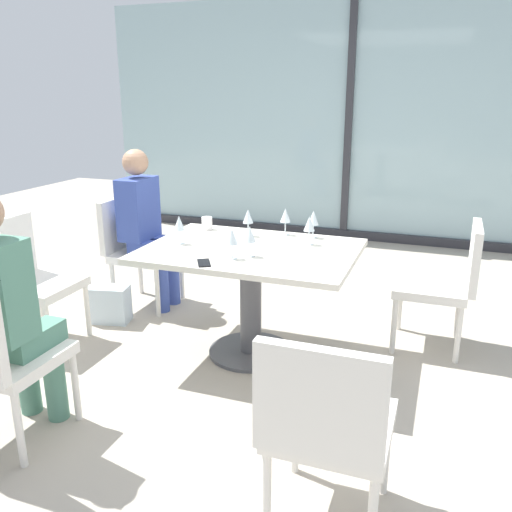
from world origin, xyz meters
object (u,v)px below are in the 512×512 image
at_px(wine_glass_0, 232,237).
at_px(wine_glass_3, 313,219).
at_px(chair_far_left, 135,245).
at_px(wine_glass_1, 285,216).
at_px(coffee_cup, 207,223).
at_px(dining_table_main, 251,274).
at_px(chair_far_right, 447,279).
at_px(wine_glass_2, 309,224).
at_px(chair_front_right, 327,422).
at_px(wine_glass_4, 248,217).
at_px(handbag_1, 109,304).
at_px(person_far_left, 146,221).
at_px(person_front_left, 5,305).
at_px(wine_glass_6, 250,235).
at_px(chair_side_end, 28,274).
at_px(cell_phone_on_table, 204,263).
at_px(wine_glass_5, 179,224).

bearing_deg(wine_glass_0, wine_glass_3, 62.48).
relative_size(chair_far_left, wine_glass_1, 4.70).
relative_size(chair_far_left, coffee_cup, 9.67).
bearing_deg(dining_table_main, chair_far_right, 23.85).
distance_m(chair_far_right, coffee_cup, 1.68).
bearing_deg(wine_glass_2, chair_front_right, -72.80).
distance_m(wine_glass_0, wine_glass_4, 0.54).
xyz_separation_m(dining_table_main, handbag_1, (-1.19, 0.11, -0.42)).
distance_m(person_far_left, wine_glass_4, 1.00).
distance_m(chair_front_right, person_front_left, 1.61).
distance_m(person_far_left, wine_glass_0, 1.31).
bearing_deg(wine_glass_3, wine_glass_6, -114.23).
distance_m(chair_far_left, wine_glass_4, 1.15).
relative_size(dining_table_main, chair_far_right, 1.52).
height_order(wine_glass_3, wine_glass_4, same).
bearing_deg(coffee_cup, chair_side_end, -145.34).
distance_m(wine_glass_1, coffee_cup, 0.58).
height_order(chair_side_end, wine_glass_6, wine_glass_6).
height_order(dining_table_main, chair_side_end, chair_side_end).
relative_size(wine_glass_0, handbag_1, 0.62).
relative_size(chair_far_left, person_front_left, 0.69).
xyz_separation_m(coffee_cup, cell_phone_on_table, (0.32, -0.74, -0.04)).
distance_m(cell_phone_on_table, handbag_1, 1.30).
xyz_separation_m(wine_glass_0, wine_glass_6, (0.08, 0.08, 0.00)).
relative_size(person_front_left, wine_glass_5, 6.81).
distance_m(chair_side_end, wine_glass_5, 1.11).
relative_size(wine_glass_6, cell_phone_on_table, 1.28).
relative_size(chair_side_end, cell_phone_on_table, 6.04).
distance_m(person_front_left, wine_glass_0, 1.25).
height_order(person_front_left, wine_glass_1, person_front_left).
xyz_separation_m(dining_table_main, wine_glass_6, (0.06, -0.16, 0.30)).
distance_m(wine_glass_2, wine_glass_5, 0.84).
bearing_deg(chair_side_end, handbag_1, 57.95).
relative_size(dining_table_main, chair_side_end, 1.52).
xyz_separation_m(chair_far_left, handbag_1, (0.00, -0.41, -0.36)).
xyz_separation_m(chair_front_right, wine_glass_1, (-0.69, 1.72, 0.37)).
distance_m(wine_glass_0, wine_glass_1, 0.65).
bearing_deg(wine_glass_1, person_far_left, 173.87).
relative_size(dining_table_main, wine_glass_6, 7.14).
bearing_deg(wine_glass_1, person_front_left, -119.28).
relative_size(person_front_left, handbag_1, 4.20).
height_order(chair_front_right, wine_glass_6, wine_glass_6).
relative_size(chair_far_left, chair_front_right, 1.00).
height_order(wine_glass_0, cell_phone_on_table, wine_glass_0).
relative_size(chair_far_right, wine_glass_2, 4.70).
relative_size(wine_glass_0, wine_glass_6, 1.00).
height_order(wine_glass_0, wine_glass_2, same).
relative_size(chair_far_right, wine_glass_6, 4.70).
bearing_deg(dining_table_main, handbag_1, 174.50).
height_order(dining_table_main, wine_glass_4, wine_glass_4).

